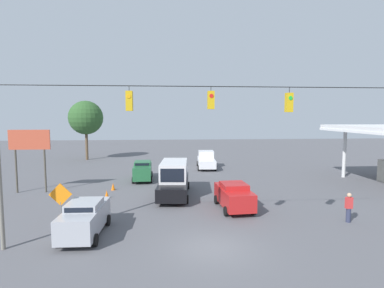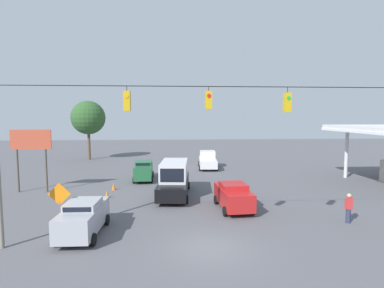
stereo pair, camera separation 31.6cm
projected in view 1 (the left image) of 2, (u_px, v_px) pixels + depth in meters
The scene contains 15 objects.
ground_plane at pixel (212, 248), 14.83m from camera, with size 140.00×140.00×0.00m, color #56565B.
overhead_signal_span at pixel (211, 140), 15.03m from camera, with size 20.69×0.38×8.53m.
sedan_green_withflow_far at pixel (143, 170), 30.57m from camera, with size 2.07×4.51×1.96m.
sedan_red_crossing_near at pixel (234, 196), 21.02m from camera, with size 2.31×4.38×1.85m.
sedan_silver_parked_shoulder at pixel (85, 218), 16.35m from camera, with size 2.10×4.52×1.91m.
box_truck_black_withflow_mid at pixel (174, 179), 24.70m from camera, with size 2.89×7.05×2.80m.
pickup_truck_white_oncoming_deep at pixel (206, 160), 37.89m from camera, with size 2.55×5.69×2.12m.
traffic_cone_nearest at pixel (89, 215), 18.84m from camera, with size 0.34×0.34×0.64m, color orange.
traffic_cone_second at pixel (98, 204), 21.31m from camera, with size 0.34×0.34×0.64m, color orange.
traffic_cone_third at pixel (107, 194), 23.88m from camera, with size 0.34×0.34×0.64m, color orange.
traffic_cone_fourth at pixel (113, 187), 26.50m from camera, with size 0.34×0.34×0.64m, color orange.
roadside_billboard at pixel (30, 147), 25.38m from camera, with size 3.39×0.16×5.39m.
work_zone_sign at pixel (61, 198), 16.56m from camera, with size 1.27×0.06×2.84m.
pedestrian at pixel (349, 207), 18.40m from camera, with size 0.40×0.28×1.84m.
tree_horizon_left at pixel (86, 118), 44.60m from camera, with size 5.03×5.03×8.85m.
Camera 1 is at (2.12, 14.17, 6.51)m, focal length 28.00 mm.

